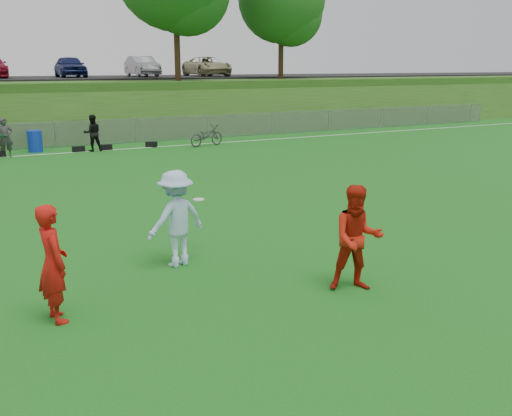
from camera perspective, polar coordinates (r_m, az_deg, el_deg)
ground at (r=10.67m, az=-3.26°, el=-7.48°), size 120.00×120.00×0.00m
sideline_far at (r=27.65m, az=-18.75°, el=5.22°), size 60.00×0.10×0.01m
fence at (r=29.54m, az=-19.46°, el=6.95°), size 58.00×0.06×1.30m
berm at (r=40.35m, az=-21.86°, el=9.68°), size 120.00×18.00×3.00m
parking_lot at (r=42.28m, az=-22.34°, el=11.91°), size 120.00×12.00×0.10m
tree_green_far at (r=40.59m, az=2.83°, el=19.81°), size 5.88×5.88×8.19m
car_row at (r=41.18m, az=-23.96°, el=12.80°), size 32.04×5.18×1.44m
gear_bags at (r=27.91m, az=-16.64°, el=5.72°), size 7.48×0.52×0.26m
player_red_left at (r=9.39m, az=-19.65°, el=-5.24°), size 0.56×0.75×1.89m
player_red_center at (r=10.22m, az=10.09°, el=-3.01°), size 1.14×1.03×1.91m
player_blue at (r=11.38m, az=-7.98°, el=-1.07°), size 1.39×1.01×1.94m
frisbee at (r=12.18m, az=-5.76°, el=0.85°), size 0.24×0.24×0.02m
recycling_bin at (r=28.44m, az=-21.23°, el=6.24°), size 0.72×0.72×0.99m
bicycle at (r=28.61m, az=-4.98°, el=7.22°), size 2.08×1.20×1.03m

